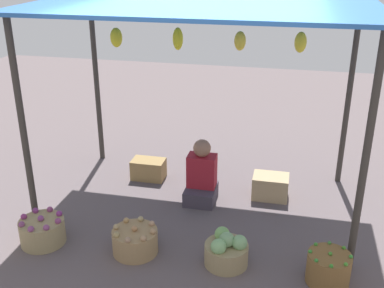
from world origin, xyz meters
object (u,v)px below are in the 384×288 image
(basket_purple_onions, at_px, (42,231))
(basket_green_chilies, at_px, (328,268))
(vendor_person, at_px, (201,178))
(wooden_crate_near_vendor, at_px, (270,187))
(basket_potatoes, at_px, (135,241))
(wooden_crate_stacked_rear, at_px, (148,169))
(basket_cabbages, at_px, (226,251))

(basket_purple_onions, distance_m, basket_green_chilies, 2.88)
(vendor_person, xyz_separation_m, basket_green_chilies, (1.45, -1.25, -0.15))
(wooden_crate_near_vendor, bearing_deg, basket_potatoes, -130.92)
(vendor_person, bearing_deg, wooden_crate_stacked_rear, 152.82)
(basket_potatoes, relative_size, basket_green_chilies, 1.15)
(basket_purple_onions, xyz_separation_m, basket_cabbages, (1.92, 0.06, 0.01))
(basket_cabbages, bearing_deg, basket_potatoes, -179.58)
(vendor_person, bearing_deg, basket_purple_onions, -138.90)
(basket_potatoes, height_order, basket_green_chilies, basket_green_chilies)
(vendor_person, xyz_separation_m, wooden_crate_near_vendor, (0.81, 0.25, -0.15))
(vendor_person, bearing_deg, basket_potatoes, -109.99)
(basket_green_chilies, bearing_deg, wooden_crate_near_vendor, 112.82)
(basket_potatoes, xyz_separation_m, basket_cabbages, (0.93, 0.01, 0.02))
(vendor_person, relative_size, basket_green_chilies, 1.96)
(basket_green_chilies, relative_size, wooden_crate_near_vendor, 0.93)
(basket_purple_onions, height_order, wooden_crate_stacked_rear, basket_purple_onions)
(wooden_crate_near_vendor, xyz_separation_m, wooden_crate_stacked_rear, (-1.62, 0.17, -0.01))
(vendor_person, relative_size, basket_purple_onions, 1.69)
(basket_cabbages, distance_m, wooden_crate_near_vendor, 1.47)
(vendor_person, distance_m, basket_green_chilies, 1.92)
(basket_potatoes, xyz_separation_m, wooden_crate_near_vendor, (1.25, 1.44, 0.01))
(basket_purple_onions, bearing_deg, basket_green_chilies, -0.06)
(basket_cabbages, height_order, basket_green_chilies, basket_cabbages)
(vendor_person, height_order, basket_potatoes, vendor_person)
(wooden_crate_near_vendor, distance_m, wooden_crate_stacked_rear, 1.63)
(basket_cabbages, xyz_separation_m, wooden_crate_stacked_rear, (-1.29, 1.60, -0.02))
(basket_cabbages, xyz_separation_m, basket_green_chilies, (0.95, -0.06, 0.00))
(basket_purple_onions, xyz_separation_m, basket_green_chilies, (2.88, -0.00, 0.01))
(basket_cabbages, bearing_deg, vendor_person, 112.48)
(wooden_crate_near_vendor, bearing_deg, wooden_crate_stacked_rear, 174.15)
(basket_potatoes, bearing_deg, basket_cabbages, 0.42)
(basket_potatoes, relative_size, wooden_crate_stacked_rear, 1.07)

